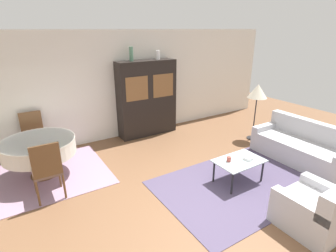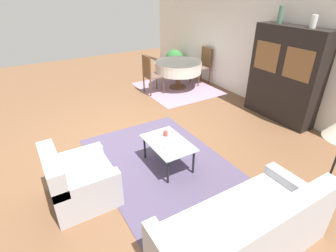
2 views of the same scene
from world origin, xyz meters
name	(u,v)px [view 2 (image 2 of 2)]	position (x,y,z in m)	size (l,w,h in m)	color
ground_plane	(126,141)	(0.00, 0.00, 0.00)	(14.00, 14.00, 0.00)	brown
wall_back	(267,49)	(0.00, 3.63, 1.35)	(10.00, 0.06, 2.70)	silver
area_rug	(163,165)	(1.03, 0.24, 0.01)	(3.01, 2.02, 0.01)	#4C425B
dining_rug	(177,88)	(-1.93, 2.43, 0.01)	(2.20, 1.95, 0.01)	gray
couch	(244,233)	(2.87, 0.19, 0.31)	(0.87, 1.98, 0.85)	#B2B2B7
armchair	(78,182)	(1.09, -1.14, 0.31)	(0.88, 0.84, 0.82)	#B2B2B7
coffee_table	(168,145)	(1.06, 0.31, 0.41)	(0.90, 0.59, 0.44)	black
display_cabinet	(285,75)	(0.78, 3.37, 0.99)	(1.56, 0.43, 1.97)	black
dining_table	(178,67)	(-1.99, 2.49, 0.61)	(1.32, 1.32, 0.75)	brown
dining_chair_near	(150,73)	(-1.99, 1.60, 0.59)	(0.44, 0.44, 1.04)	brown
dining_chair_far	(203,64)	(-1.99, 3.38, 0.59)	(0.44, 0.44, 1.04)	brown
cup	(166,133)	(0.86, 0.38, 0.50)	(0.08, 0.08, 0.09)	#9E4238
bowl	(170,146)	(1.22, 0.26, 0.48)	(0.18, 0.18, 0.06)	white
vase_tall	(281,15)	(0.39, 3.37, 2.14)	(0.09, 0.09, 0.34)	#4C7A60
vase_short	(314,22)	(1.12, 3.37, 2.08)	(0.11, 0.11, 0.23)	white
potted_plant	(174,60)	(-3.30, 3.19, 0.44)	(0.62, 0.62, 0.77)	beige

